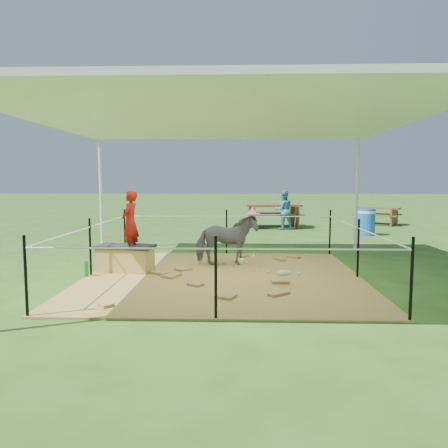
{
  "coord_description": "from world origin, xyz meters",
  "views": [
    {
      "loc": [
        0.26,
        -7.23,
        1.64
      ],
      "look_at": [
        0.0,
        0.6,
        0.85
      ],
      "focal_mm": 35.0,
      "sensor_mm": 36.0,
      "label": 1
    }
  ],
  "objects_px": {
    "green_bottle": "(86,269)",
    "foal": "(284,272)",
    "trash_barrel": "(366,222)",
    "distant_person": "(284,210)",
    "straw_bale": "(125,260)",
    "pony": "(226,240)",
    "picnic_table_far": "(377,216)",
    "woman": "(130,217)",
    "picnic_table_near": "(273,216)"
  },
  "relations": [
    {
      "from": "straw_bale",
      "to": "picnic_table_far",
      "type": "xyz_separation_m",
      "value": [
        7.13,
        8.69,
        0.08
      ]
    },
    {
      "from": "trash_barrel",
      "to": "distant_person",
      "type": "xyz_separation_m",
      "value": [
        -2.31,
        1.46,
        0.25
      ]
    },
    {
      "from": "pony",
      "to": "foal",
      "type": "relative_size",
      "value": 1.49
    },
    {
      "from": "green_bottle",
      "to": "picnic_table_near",
      "type": "bearing_deg",
      "value": 65.04
    },
    {
      "from": "green_bottle",
      "to": "woman",
      "type": "bearing_deg",
      "value": 34.7
    },
    {
      "from": "green_bottle",
      "to": "foal",
      "type": "xyz_separation_m",
      "value": [
        3.25,
        -0.52,
        0.08
      ]
    },
    {
      "from": "foal",
      "to": "picnic_table_far",
      "type": "height_order",
      "value": "picnic_table_far"
    },
    {
      "from": "straw_bale",
      "to": "pony",
      "type": "distance_m",
      "value": 1.9
    },
    {
      "from": "straw_bale",
      "to": "green_bottle",
      "type": "relative_size",
      "value": 3.6
    },
    {
      "from": "foal",
      "to": "woman",
      "type": "bearing_deg",
      "value": 146.53
    },
    {
      "from": "woman",
      "to": "green_bottle",
      "type": "height_order",
      "value": "woman"
    },
    {
      "from": "green_bottle",
      "to": "pony",
      "type": "distance_m",
      "value": 2.58
    },
    {
      "from": "woman",
      "to": "picnic_table_near",
      "type": "relative_size",
      "value": 0.58
    },
    {
      "from": "woman",
      "to": "picnic_table_far",
      "type": "xyz_separation_m",
      "value": [
        7.03,
        8.69,
        -0.68
      ]
    },
    {
      "from": "trash_barrel",
      "to": "picnic_table_far",
      "type": "distance_m",
      "value": 3.47
    },
    {
      "from": "straw_bale",
      "to": "green_bottle",
      "type": "distance_m",
      "value": 0.71
    },
    {
      "from": "straw_bale",
      "to": "distant_person",
      "type": "height_order",
      "value": "distant_person"
    },
    {
      "from": "picnic_table_near",
      "to": "picnic_table_far",
      "type": "distance_m",
      "value": 4.09
    },
    {
      "from": "foal",
      "to": "distant_person",
      "type": "xyz_separation_m",
      "value": [
        0.8,
        7.9,
        0.41
      ]
    },
    {
      "from": "foal",
      "to": "picnic_table_near",
      "type": "xyz_separation_m",
      "value": [
        0.5,
        8.56,
        0.16
      ]
    },
    {
      "from": "green_bottle",
      "to": "pony",
      "type": "bearing_deg",
      "value": 24.49
    },
    {
      "from": "green_bottle",
      "to": "picnic_table_far",
      "type": "height_order",
      "value": "picnic_table_far"
    },
    {
      "from": "green_bottle",
      "to": "picnic_table_near",
      "type": "height_order",
      "value": "picnic_table_near"
    },
    {
      "from": "woman",
      "to": "pony",
      "type": "relative_size",
      "value": 0.98
    },
    {
      "from": "woman",
      "to": "picnic_table_near",
      "type": "bearing_deg",
      "value": 167.36
    },
    {
      "from": "woman",
      "to": "foal",
      "type": "xyz_separation_m",
      "value": [
        2.6,
        -0.97,
        -0.76
      ]
    },
    {
      "from": "pony",
      "to": "trash_barrel",
      "type": "relative_size",
      "value": 1.44
    },
    {
      "from": "pony",
      "to": "picnic_table_far",
      "type": "distance_m",
      "value": 9.7
    },
    {
      "from": "green_bottle",
      "to": "trash_barrel",
      "type": "bearing_deg",
      "value": 43.02
    },
    {
      "from": "picnic_table_near",
      "to": "picnic_table_far",
      "type": "relative_size",
      "value": 1.24
    },
    {
      "from": "foal",
      "to": "picnic_table_near",
      "type": "height_order",
      "value": "picnic_table_near"
    },
    {
      "from": "trash_barrel",
      "to": "picnic_table_far",
      "type": "xyz_separation_m",
      "value": [
        1.33,
        3.21,
        -0.08
      ]
    },
    {
      "from": "green_bottle",
      "to": "picnic_table_far",
      "type": "bearing_deg",
      "value": 49.95
    },
    {
      "from": "pony",
      "to": "picnic_table_far",
      "type": "height_order",
      "value": "pony"
    },
    {
      "from": "foal",
      "to": "distant_person",
      "type": "relative_size",
      "value": 0.59
    },
    {
      "from": "trash_barrel",
      "to": "distant_person",
      "type": "bearing_deg",
      "value": 147.75
    },
    {
      "from": "green_bottle",
      "to": "foal",
      "type": "distance_m",
      "value": 3.29
    },
    {
      "from": "picnic_table_far",
      "to": "green_bottle",
      "type": "bearing_deg",
      "value": -99.25
    },
    {
      "from": "woman",
      "to": "picnic_table_far",
      "type": "bearing_deg",
      "value": 150.54
    },
    {
      "from": "picnic_table_far",
      "to": "woman",
      "type": "bearing_deg",
      "value": -98.18
    },
    {
      "from": "pony",
      "to": "foal",
      "type": "distance_m",
      "value": 1.84
    },
    {
      "from": "distant_person",
      "to": "green_bottle",
      "type": "bearing_deg",
      "value": 48.26
    },
    {
      "from": "picnic_table_far",
      "to": "pony",
      "type": "bearing_deg",
      "value": -92.74
    },
    {
      "from": "foal",
      "to": "picnic_table_near",
      "type": "distance_m",
      "value": 8.58
    },
    {
      "from": "straw_bale",
      "to": "pony",
      "type": "relative_size",
      "value": 0.81
    },
    {
      "from": "trash_barrel",
      "to": "distant_person",
      "type": "height_order",
      "value": "distant_person"
    },
    {
      "from": "straw_bale",
      "to": "woman",
      "type": "bearing_deg",
      "value": 0.0
    },
    {
      "from": "straw_bale",
      "to": "woman",
      "type": "xyz_separation_m",
      "value": [
        0.1,
        0.0,
        0.77
      ]
    },
    {
      "from": "woman",
      "to": "foal",
      "type": "bearing_deg",
      "value": 79.1
    },
    {
      "from": "straw_bale",
      "to": "woman",
      "type": "relative_size",
      "value": 0.83
    }
  ]
}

